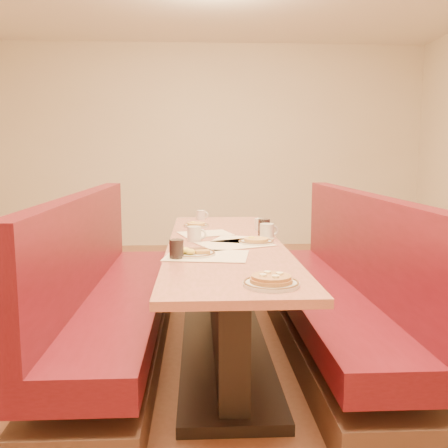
{
  "coord_description": "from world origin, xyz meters",
  "views": [
    {
      "loc": [
        -0.16,
        -3.06,
        1.3
      ],
      "look_at": [
        0.0,
        0.11,
        0.85
      ],
      "focal_mm": 40.0,
      "sensor_mm": 36.0,
      "label": 1
    }
  ],
  "objects_px": {
    "eggs_plate": "(192,253)",
    "coffee_mug_a": "(267,231)",
    "booth_right": "(338,301)",
    "coffee_mug_c": "(260,224)",
    "diner_table": "(225,300)",
    "coffee_mug_b": "(195,234)",
    "soda_tumbler_mid": "(264,227)",
    "coffee_mug_d": "(201,215)",
    "booth_left": "(109,304)",
    "soda_tumbler_near": "(177,249)",
    "pancake_plate": "(271,281)"
  },
  "relations": [
    {
      "from": "coffee_mug_d",
      "to": "soda_tumbler_near",
      "type": "relative_size",
      "value": 0.98
    },
    {
      "from": "coffee_mug_a",
      "to": "coffee_mug_d",
      "type": "distance_m",
      "value": 1.06
    },
    {
      "from": "eggs_plate",
      "to": "coffee_mug_a",
      "type": "height_order",
      "value": "coffee_mug_a"
    },
    {
      "from": "booth_right",
      "to": "eggs_plate",
      "type": "distance_m",
      "value": 1.09
    },
    {
      "from": "diner_table",
      "to": "coffee_mug_c",
      "type": "xyz_separation_m",
      "value": [
        0.28,
        0.49,
        0.42
      ]
    },
    {
      "from": "coffee_mug_a",
      "to": "soda_tumbler_mid",
      "type": "height_order",
      "value": "soda_tumbler_mid"
    },
    {
      "from": "diner_table",
      "to": "booth_right",
      "type": "xyz_separation_m",
      "value": [
        0.73,
        0.0,
        -0.01
      ]
    },
    {
      "from": "booth_left",
      "to": "coffee_mug_a",
      "type": "distance_m",
      "value": 1.11
    },
    {
      "from": "diner_table",
      "to": "soda_tumbler_mid",
      "type": "height_order",
      "value": "soda_tumbler_mid"
    },
    {
      "from": "pancake_plate",
      "to": "coffee_mug_d",
      "type": "distance_m",
      "value": 2.16
    },
    {
      "from": "coffee_mug_a",
      "to": "coffee_mug_d",
      "type": "bearing_deg",
      "value": 96.59
    },
    {
      "from": "booth_right",
      "to": "coffee_mug_a",
      "type": "height_order",
      "value": "booth_right"
    },
    {
      "from": "eggs_plate",
      "to": "coffee_mug_a",
      "type": "distance_m",
      "value": 0.71
    },
    {
      "from": "coffee_mug_a",
      "to": "soda_tumbler_mid",
      "type": "bearing_deg",
      "value": 74.59
    },
    {
      "from": "coffee_mug_b",
      "to": "coffee_mug_d",
      "type": "xyz_separation_m",
      "value": [
        0.05,
        1.06,
        -0.01
      ]
    },
    {
      "from": "coffee_mug_d",
      "to": "soda_tumbler_mid",
      "type": "distance_m",
      "value": 0.94
    },
    {
      "from": "coffee_mug_b",
      "to": "coffee_mug_c",
      "type": "distance_m",
      "value": 0.65
    },
    {
      "from": "eggs_plate",
      "to": "coffee_mug_a",
      "type": "bearing_deg",
      "value": 47.17
    },
    {
      "from": "coffee_mug_d",
      "to": "coffee_mug_a",
      "type": "bearing_deg",
      "value": -50.48
    },
    {
      "from": "coffee_mug_d",
      "to": "soda_tumbler_near",
      "type": "xyz_separation_m",
      "value": [
        -0.14,
        -1.59,
        0.01
      ]
    },
    {
      "from": "booth_left",
      "to": "eggs_plate",
      "type": "xyz_separation_m",
      "value": [
        0.53,
        -0.4,
        0.4
      ]
    },
    {
      "from": "soda_tumbler_mid",
      "to": "coffee_mug_d",
      "type": "bearing_deg",
      "value": 116.72
    },
    {
      "from": "booth_right",
      "to": "coffee_mug_c",
      "type": "distance_m",
      "value": 0.79
    },
    {
      "from": "coffee_mug_a",
      "to": "booth_left",
      "type": "bearing_deg",
      "value": 170.05
    },
    {
      "from": "coffee_mug_b",
      "to": "coffee_mug_d",
      "type": "bearing_deg",
      "value": 103.91
    },
    {
      "from": "soda_tumbler_near",
      "to": "soda_tumbler_mid",
      "type": "height_order",
      "value": "soda_tumbler_mid"
    },
    {
      "from": "booth_left",
      "to": "coffee_mug_a",
      "type": "bearing_deg",
      "value": 6.98
    },
    {
      "from": "soda_tumbler_near",
      "to": "soda_tumbler_mid",
      "type": "relative_size",
      "value": 0.94
    },
    {
      "from": "coffee_mug_b",
      "to": "coffee_mug_d",
      "type": "height_order",
      "value": "coffee_mug_b"
    },
    {
      "from": "coffee_mug_d",
      "to": "soda_tumbler_near",
      "type": "height_order",
      "value": "soda_tumbler_near"
    },
    {
      "from": "diner_table",
      "to": "booth_left",
      "type": "distance_m",
      "value": 0.73
    },
    {
      "from": "coffee_mug_b",
      "to": "coffee_mug_c",
      "type": "bearing_deg",
      "value": 59.81
    },
    {
      "from": "soda_tumbler_mid",
      "to": "diner_table",
      "type": "bearing_deg",
      "value": -136.74
    },
    {
      "from": "soda_tumbler_near",
      "to": "coffee_mug_a",
      "type": "bearing_deg",
      "value": 47.32
    },
    {
      "from": "eggs_plate",
      "to": "booth_left",
      "type": "bearing_deg",
      "value": 143.17
    },
    {
      "from": "booth_right",
      "to": "coffee_mug_a",
      "type": "distance_m",
      "value": 0.64
    },
    {
      "from": "coffee_mug_a",
      "to": "coffee_mug_d",
      "type": "relative_size",
      "value": 1.25
    },
    {
      "from": "booth_right",
      "to": "coffee_mug_c",
      "type": "xyz_separation_m",
      "value": [
        -0.45,
        0.49,
        0.43
      ]
    },
    {
      "from": "booth_left",
      "to": "soda_tumbler_near",
      "type": "relative_size",
      "value": 23.87
    },
    {
      "from": "coffee_mug_c",
      "to": "soda_tumbler_mid",
      "type": "bearing_deg",
      "value": -81.4
    },
    {
      "from": "booth_right",
      "to": "coffee_mug_b",
      "type": "xyz_separation_m",
      "value": [
        -0.92,
        0.04,
        0.44
      ]
    },
    {
      "from": "soda_tumbler_mid",
      "to": "coffee_mug_c",
      "type": "bearing_deg",
      "value": 89.15
    },
    {
      "from": "diner_table",
      "to": "coffee_mug_b",
      "type": "xyz_separation_m",
      "value": [
        -0.19,
        0.04,
        0.42
      ]
    },
    {
      "from": "coffee_mug_a",
      "to": "coffee_mug_d",
      "type": "height_order",
      "value": "coffee_mug_a"
    },
    {
      "from": "soda_tumbler_mid",
      "to": "booth_left",
      "type": "bearing_deg",
      "value": -165.41
    },
    {
      "from": "coffee_mug_c",
      "to": "coffee_mug_d",
      "type": "relative_size",
      "value": 1.1
    },
    {
      "from": "coffee_mug_a",
      "to": "coffee_mug_b",
      "type": "relative_size",
      "value": 1.03
    },
    {
      "from": "booth_right",
      "to": "soda_tumbler_near",
      "type": "relative_size",
      "value": 23.87
    },
    {
      "from": "pancake_plate",
      "to": "eggs_plate",
      "type": "height_order",
      "value": "pancake_plate"
    },
    {
      "from": "coffee_mug_d",
      "to": "soda_tumbler_mid",
      "type": "bearing_deg",
      "value": -47.28
    }
  ]
}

